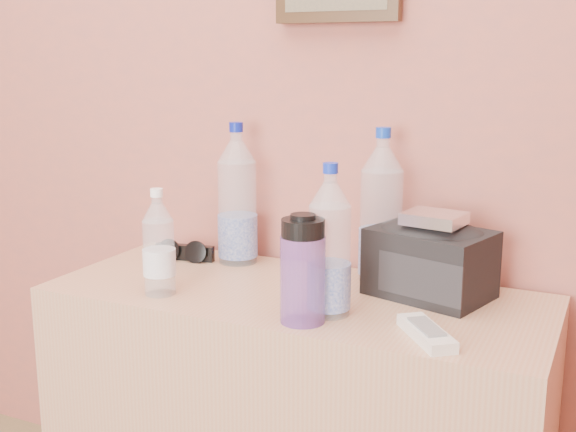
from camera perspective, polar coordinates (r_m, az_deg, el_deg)
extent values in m
cylinder|color=silver|center=(1.80, -4.03, 1.09)|extent=(0.10, 0.10, 0.31)
cylinder|color=#0D1D9F|center=(1.77, -4.12, 7.03)|extent=(0.03, 0.03, 0.02)
cylinder|color=silver|center=(1.66, 7.36, 0.08)|extent=(0.10, 0.10, 0.31)
cylinder|color=#103BBE|center=(1.63, 7.55, 6.55)|extent=(0.03, 0.03, 0.02)
cylinder|color=silver|center=(1.43, 3.30, -2.66)|extent=(0.08, 0.08, 0.27)
cylinder|color=#112DBC|center=(1.40, 3.38, 3.81)|extent=(0.03, 0.03, 0.02)
cylinder|color=white|center=(1.59, -10.17, -2.59)|extent=(0.07, 0.07, 0.20)
cylinder|color=white|center=(1.56, -10.34, 1.83)|extent=(0.03, 0.03, 0.02)
cylinder|color=purple|center=(1.40, 1.17, -5.05)|extent=(0.09, 0.09, 0.17)
cylinder|color=black|center=(1.37, 1.19, -0.75)|extent=(0.08, 0.08, 0.04)
cube|color=silver|center=(1.37, 10.87, -9.08)|extent=(0.14, 0.16, 0.02)
cube|color=silver|center=(1.53, 11.48, -0.18)|extent=(0.13, 0.12, 0.02)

